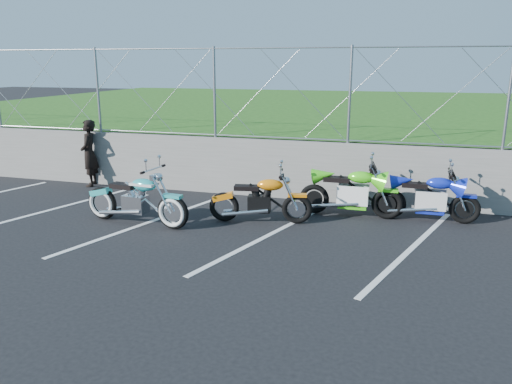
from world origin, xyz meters
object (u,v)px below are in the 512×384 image
(sportbike_green, at_px, (352,194))
(cruiser_turquoise, at_px, (137,201))
(sportbike_blue, at_px, (429,199))
(naked_orange, at_px, (262,201))
(person_standing, at_px, (89,153))

(sportbike_green, bearing_deg, cruiser_turquoise, -156.99)
(sportbike_blue, bearing_deg, naked_orange, -161.37)
(sportbike_green, relative_size, sportbike_blue, 1.06)
(cruiser_turquoise, bearing_deg, sportbike_green, 29.50)
(cruiser_turquoise, height_order, sportbike_blue, cruiser_turquoise)
(sportbike_green, bearing_deg, sportbike_blue, 4.41)
(cruiser_turquoise, distance_m, sportbike_green, 4.12)
(sportbike_green, height_order, sportbike_blue, sportbike_green)
(sportbike_green, relative_size, person_standing, 1.25)
(person_standing, bearing_deg, sportbike_blue, 62.80)
(naked_orange, relative_size, sportbike_green, 0.96)
(sportbike_blue, relative_size, person_standing, 1.17)
(cruiser_turquoise, xyz_separation_m, naked_orange, (2.20, 0.76, -0.03))
(cruiser_turquoise, xyz_separation_m, person_standing, (-2.64, 2.37, 0.37))
(cruiser_turquoise, relative_size, naked_orange, 1.14)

